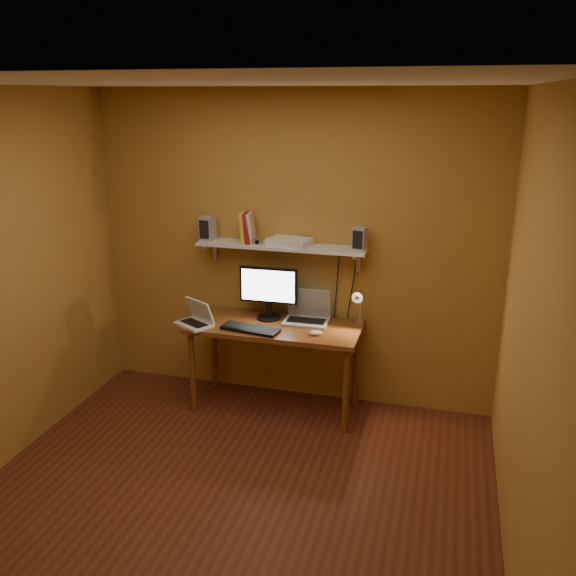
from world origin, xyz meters
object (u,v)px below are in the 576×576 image
(netbook, at_px, (197,318))
(mouse, at_px, (316,333))
(laptop, at_px, (307,313))
(keyboard, at_px, (250,329))
(monitor, at_px, (269,290))
(desk_lamp, at_px, (359,303))
(speaker_right, at_px, (360,238))
(router, at_px, (290,242))
(speaker_left, at_px, (208,228))
(shelf_camera, at_px, (257,242))
(wall_shelf, at_px, (281,247))
(desk, at_px, (275,335))

(netbook, height_order, mouse, netbook)
(laptop, distance_m, keyboard, 0.51)
(monitor, relative_size, desk_lamp, 1.30)
(mouse, bearing_deg, speaker_right, 35.51)
(laptop, height_order, netbook, laptop)
(desk_lamp, bearing_deg, monitor, 179.61)
(netbook, bearing_deg, desk_lamp, 42.19)
(desk_lamp, bearing_deg, router, 172.53)
(speaker_left, xyz_separation_m, shelf_camera, (0.46, -0.07, -0.07))
(wall_shelf, bearing_deg, desk, -90.00)
(monitor, bearing_deg, wall_shelf, 32.80)
(mouse, bearing_deg, desk, 146.09)
(keyboard, bearing_deg, speaker_right, 33.14)
(desk_lamp, distance_m, router, 0.74)
(monitor, height_order, desk_lamp, monitor)
(speaker_left, distance_m, speaker_right, 1.28)
(desk, distance_m, monitor, 0.37)
(desk_lamp, distance_m, speaker_right, 0.51)
(wall_shelf, xyz_separation_m, speaker_right, (0.64, -0.00, 0.11))
(keyboard, distance_m, router, 0.77)
(wall_shelf, relative_size, laptop, 3.82)
(wall_shelf, xyz_separation_m, mouse, (0.37, -0.32, -0.59))
(netbook, xyz_separation_m, shelf_camera, (0.43, 0.29, 0.60))
(desk, xyz_separation_m, speaker_right, (0.64, 0.19, 0.80))
(router, bearing_deg, mouse, -47.94)
(laptop, distance_m, mouse, 0.32)
(desk, relative_size, wall_shelf, 1.00)
(desk, relative_size, mouse, 14.07)
(shelf_camera, bearing_deg, desk_lamp, -0.27)
(monitor, height_order, speaker_left, speaker_left)
(monitor, xyz_separation_m, desk_lamp, (0.75, -0.01, -0.04))
(keyboard, xyz_separation_m, shelf_camera, (-0.03, 0.30, 0.64))
(mouse, height_order, desk_lamp, desk_lamp)
(netbook, relative_size, speaker_right, 1.96)
(laptop, height_order, desk_lamp, desk_lamp)
(netbook, bearing_deg, laptop, 49.86)
(wall_shelf, xyz_separation_m, router, (0.07, 0.01, 0.04))
(desk_lamp, xyz_separation_m, router, (-0.59, 0.08, 0.44))
(wall_shelf, distance_m, mouse, 0.77)
(wall_shelf, bearing_deg, speaker_left, 179.49)
(router, bearing_deg, laptop, -16.74)
(desk, height_order, laptop, laptop)
(netbook, relative_size, speaker_left, 1.80)
(desk, distance_m, keyboard, 0.25)
(mouse, bearing_deg, desk_lamp, 26.83)
(wall_shelf, height_order, router, router)
(desk, relative_size, speaker_left, 7.11)
(netbook, bearing_deg, router, 57.53)
(wall_shelf, height_order, laptop, wall_shelf)
(keyboard, height_order, mouse, mouse)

